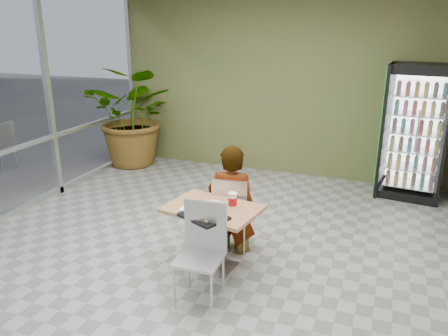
# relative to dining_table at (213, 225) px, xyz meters

# --- Properties ---
(ground) EXTENTS (7.00, 7.00, 0.00)m
(ground) POSITION_rel_dining_table_xyz_m (-0.25, 0.10, -0.54)
(ground) COLOR gray
(ground) RESTS_ON ground
(room_envelope) EXTENTS (6.00, 7.00, 3.20)m
(room_envelope) POSITION_rel_dining_table_xyz_m (-0.25, 0.10, 1.06)
(room_envelope) COLOR silver
(room_envelope) RESTS_ON ground
(dining_table) EXTENTS (1.08, 0.84, 0.75)m
(dining_table) POSITION_rel_dining_table_xyz_m (0.00, 0.00, 0.00)
(dining_table) COLOR #B8804E
(dining_table) RESTS_ON ground
(chair_far) EXTENTS (0.46, 0.47, 0.94)m
(chair_far) POSITION_rel_dining_table_xyz_m (0.04, 0.47, 0.01)
(chair_far) COLOR #B7BABC
(chair_far) RESTS_ON ground
(chair_near) EXTENTS (0.47, 0.48, 0.99)m
(chair_near) POSITION_rel_dining_table_xyz_m (0.10, -0.52, 0.05)
(chair_near) COLOR #B7BABC
(chair_near) RESTS_ON ground
(seated_woman) EXTENTS (0.64, 0.45, 1.62)m
(seated_woman) POSITION_rel_dining_table_xyz_m (0.03, 0.51, -0.03)
(seated_woman) COLOR black
(seated_woman) RESTS_ON ground
(pizza_plate) EXTENTS (0.33, 0.26, 0.03)m
(pizza_plate) POSITION_rel_dining_table_xyz_m (-0.04, 0.05, 0.23)
(pizza_plate) COLOR white
(pizza_plate) RESTS_ON dining_table
(soda_cup) EXTENTS (0.10, 0.10, 0.17)m
(soda_cup) POSITION_rel_dining_table_xyz_m (0.21, 0.06, 0.30)
(soda_cup) COLOR white
(soda_cup) RESTS_ON dining_table
(napkin_stack) EXTENTS (0.16, 0.16, 0.02)m
(napkin_stack) POSITION_rel_dining_table_xyz_m (-0.22, -0.17, 0.22)
(napkin_stack) COLOR white
(napkin_stack) RESTS_ON dining_table
(cafeteria_tray) EXTENTS (0.56, 0.50, 0.03)m
(cafeteria_tray) POSITION_rel_dining_table_xyz_m (0.02, -0.28, 0.23)
(cafeteria_tray) COLOR black
(cafeteria_tray) RESTS_ON dining_table
(beverage_fridge) EXTENTS (1.03, 0.84, 2.08)m
(beverage_fridge) POSITION_rel_dining_table_xyz_m (2.08, 3.21, 0.50)
(beverage_fridge) COLOR black
(beverage_fridge) RESTS_ON ground
(potted_plant) EXTENTS (1.81, 1.58, 1.92)m
(potted_plant) POSITION_rel_dining_table_xyz_m (-2.88, 3.06, 0.43)
(potted_plant) COLOR #336829
(potted_plant) RESTS_ON ground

